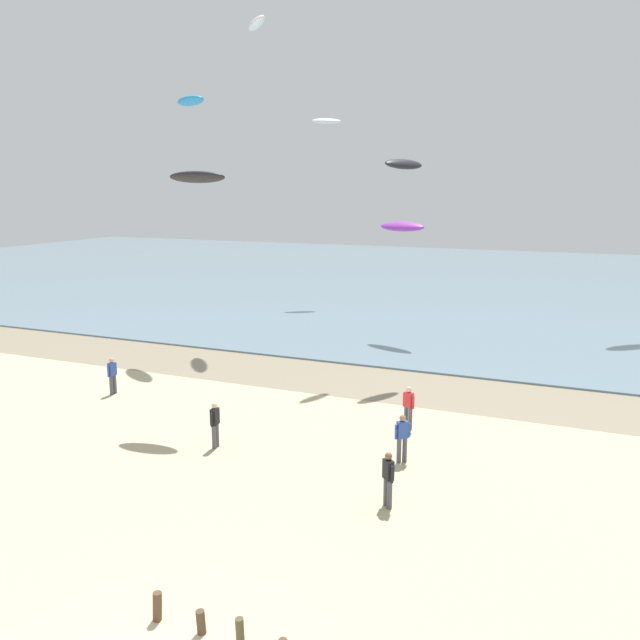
% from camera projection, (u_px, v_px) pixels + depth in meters
% --- Properties ---
extents(wet_sand_strip, '(120.00, 5.35, 0.01)m').
position_uv_depth(wet_sand_strip, '(425.00, 389.00, 30.49)').
color(wet_sand_strip, gray).
rests_on(wet_sand_strip, ground).
extents(sea, '(160.00, 70.00, 0.10)m').
position_uv_depth(sea, '(516.00, 283.00, 64.52)').
color(sea, slate).
rests_on(sea, ground).
extents(person_nearest_camera, '(0.45, 0.41, 1.71)m').
position_uv_depth(person_nearest_camera, '(402.00, 437.00, 22.18)').
color(person_nearest_camera, '#4C4C56').
rests_on(person_nearest_camera, ground).
extents(person_mid_beach, '(0.42, 0.43, 1.71)m').
position_uv_depth(person_mid_beach, '(388.00, 478.00, 19.04)').
color(person_mid_beach, '#4C4C56').
rests_on(person_mid_beach, ground).
extents(person_left_flank, '(0.52, 0.36, 1.71)m').
position_uv_depth(person_left_flank, '(408.00, 406.00, 25.32)').
color(person_left_flank, '#4C4C56').
rests_on(person_left_flank, ground).
extents(person_right_flank, '(0.24, 0.57, 1.71)m').
position_uv_depth(person_right_flank, '(112.00, 375.00, 29.63)').
color(person_right_flank, '#4C4C56').
rests_on(person_right_flank, ground).
extents(person_far_down_beach, '(0.25, 0.57, 1.71)m').
position_uv_depth(person_far_down_beach, '(215.00, 423.00, 23.46)').
color(person_far_down_beach, '#4C4C56').
rests_on(person_far_down_beach, ground).
extents(kite_aloft_2, '(2.97, 2.37, 0.62)m').
position_uv_depth(kite_aloft_2, '(190.00, 101.00, 35.93)').
color(kite_aloft_2, '#2384D1').
extents(kite_aloft_3, '(2.50, 2.02, 0.60)m').
position_uv_depth(kite_aloft_3, '(326.00, 121.00, 52.30)').
color(kite_aloft_3, white).
extents(kite_aloft_4, '(1.95, 2.60, 0.72)m').
position_uv_depth(kite_aloft_4, '(404.00, 164.00, 31.57)').
color(kite_aloft_4, black).
extents(kite_aloft_6, '(3.37, 2.17, 0.78)m').
position_uv_depth(kite_aloft_6, '(402.00, 227.00, 39.35)').
color(kite_aloft_6, purple).
extents(kite_aloft_7, '(2.73, 3.08, 0.87)m').
position_uv_depth(kite_aloft_7, '(257.00, 23.00, 38.97)').
color(kite_aloft_7, white).
extents(kite_aloft_8, '(2.49, 1.09, 0.66)m').
position_uv_depth(kite_aloft_8, '(197.00, 177.00, 25.73)').
color(kite_aloft_8, black).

